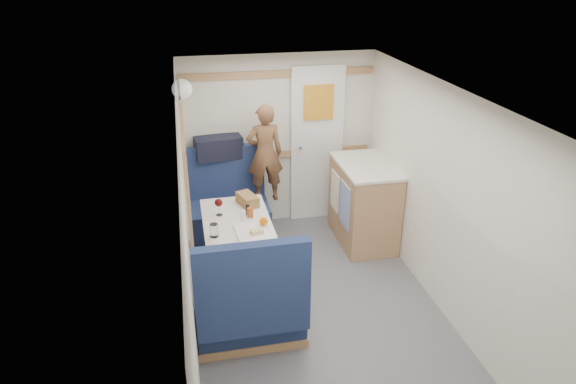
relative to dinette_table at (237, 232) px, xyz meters
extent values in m
plane|color=#515156|center=(0.65, -1.00, -0.57)|extent=(4.50, 4.50, 0.00)
plane|color=silver|center=(0.65, -1.00, 1.43)|extent=(4.50, 4.50, 0.00)
cube|color=silver|center=(0.65, 1.25, 0.43)|extent=(2.20, 0.02, 2.00)
cube|color=silver|center=(-0.45, -1.00, 0.43)|extent=(0.02, 4.50, 2.00)
cube|color=silver|center=(1.75, -1.00, 0.43)|extent=(0.02, 4.50, 2.00)
cube|color=#976C44|center=(0.65, 1.23, 0.28)|extent=(2.15, 0.02, 0.08)
cube|color=#976C44|center=(0.65, 1.23, 1.21)|extent=(2.15, 0.02, 0.08)
cube|color=#98A58C|center=(-0.43, 0.00, 0.68)|extent=(0.04, 1.30, 0.72)
cube|color=white|center=(1.10, 1.22, 0.36)|extent=(0.62, 0.04, 1.86)
cube|color=orange|center=(1.10, 1.19, 0.88)|extent=(0.34, 0.03, 0.40)
cylinder|color=silver|center=(0.88, 1.17, 0.38)|extent=(0.04, 0.10, 0.04)
cube|color=white|center=(0.00, 0.00, 0.13)|extent=(0.62, 0.92, 0.04)
cylinder|color=silver|center=(0.00, 0.00, -0.22)|extent=(0.08, 0.08, 0.66)
cylinder|color=silver|center=(0.00, 0.00, -0.55)|extent=(0.36, 0.36, 0.03)
cube|color=#18254E|center=(0.00, 0.80, -0.34)|extent=(0.88, 0.50, 0.45)
cube|color=#18254E|center=(0.00, 1.08, 0.08)|extent=(0.88, 0.10, 0.80)
cube|color=#976C44|center=(0.00, 0.80, -0.53)|extent=(0.90, 0.52, 0.08)
cube|color=#18254E|center=(0.00, -0.80, -0.34)|extent=(0.88, 0.50, 0.45)
cube|color=#18254E|center=(0.00, -1.08, 0.08)|extent=(0.88, 0.10, 0.80)
cube|color=#976C44|center=(0.00, -0.80, -0.53)|extent=(0.90, 0.52, 0.08)
cube|color=#976C44|center=(0.00, 1.12, 0.31)|extent=(0.90, 0.14, 0.04)
sphere|color=white|center=(-0.39, 0.85, 1.18)|extent=(0.20, 0.20, 0.20)
cube|color=#976C44|center=(1.47, 0.55, -0.12)|extent=(0.54, 0.90, 0.90)
cube|color=silver|center=(1.47, 0.55, 0.34)|extent=(0.56, 0.92, 0.03)
cube|color=#5972B2|center=(1.19, 0.37, -0.02)|extent=(0.01, 0.30, 0.48)
cube|color=silver|center=(1.19, 0.73, -0.02)|extent=(0.01, 0.28, 0.44)
imported|color=brown|center=(0.43, 0.90, 0.43)|extent=(0.40, 0.26, 1.09)
cube|color=black|center=(-0.05, 1.12, 0.46)|extent=(0.54, 0.31, 0.24)
cube|color=white|center=(0.10, -0.32, 0.16)|extent=(0.29, 0.36, 0.02)
sphere|color=orange|center=(0.22, -0.23, 0.21)|extent=(0.08, 0.08, 0.08)
cube|color=#F4EC8D|center=(0.14, -0.38, 0.19)|extent=(0.12, 0.09, 0.04)
cylinder|color=white|center=(-0.15, 0.08, 0.16)|extent=(0.06, 0.06, 0.01)
cylinder|color=white|center=(-0.15, 0.08, 0.21)|extent=(0.01, 0.01, 0.10)
sphere|color=#420709|center=(-0.15, 0.08, 0.28)|extent=(0.08, 0.08, 0.08)
cylinder|color=silver|center=(-0.23, -0.32, 0.21)|extent=(0.07, 0.07, 0.12)
cylinder|color=#934515|center=(0.13, -0.02, 0.20)|extent=(0.06, 0.06, 0.09)
cylinder|color=black|center=(0.12, 0.04, 0.20)|extent=(0.04, 0.04, 0.10)
cylinder|color=white|center=(0.06, -0.06, 0.20)|extent=(0.04, 0.04, 0.10)
cube|color=brown|center=(0.14, 0.25, 0.21)|extent=(0.22, 0.29, 0.11)
camera|label=1|loc=(-0.40, -4.27, 2.37)|focal=32.00mm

